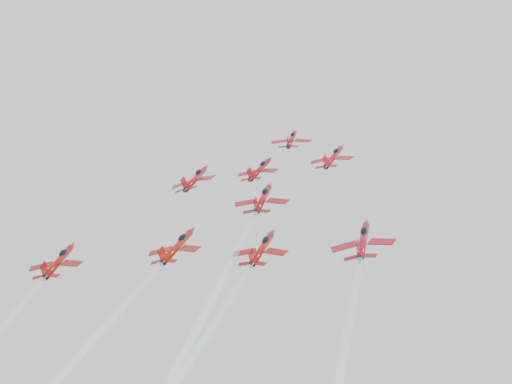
% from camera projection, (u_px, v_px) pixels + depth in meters
% --- Properties ---
extents(jet_lead, '(9.05, 10.86, 9.02)m').
position_uv_depth(jet_lead, '(292.00, 139.00, 158.51)').
color(jet_lead, maroon).
extents(jet_row2_left, '(10.32, 12.39, 10.29)m').
position_uv_depth(jet_row2_left, '(196.00, 178.00, 148.28)').
color(jet_row2_left, maroon).
extents(jet_row2_center, '(9.08, 10.90, 9.06)m').
position_uv_depth(jet_row2_center, '(260.00, 169.00, 144.69)').
color(jet_row2_center, '#9E0F13').
extents(jet_row2_right, '(9.22, 11.06, 9.19)m').
position_uv_depth(jet_row2_right, '(333.00, 156.00, 141.82)').
color(jet_row2_right, '#B3111C').
extents(jet_center, '(10.26, 86.75, 72.78)m').
position_uv_depth(jet_center, '(159.00, 371.00, 85.91)').
color(jet_center, maroon).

